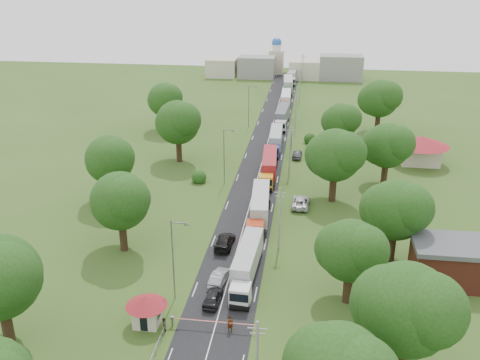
% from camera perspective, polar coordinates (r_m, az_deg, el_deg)
% --- Properties ---
extents(ground, '(260.00, 260.00, 0.00)m').
position_cam_1_polar(ground, '(79.30, 0.49, -4.66)').
color(ground, '#314F1A').
rests_on(ground, ground).
extents(road, '(8.00, 200.00, 0.04)m').
position_cam_1_polar(road, '(97.47, 1.99, 0.58)').
color(road, black).
rests_on(road, ground).
extents(boom_barrier, '(9.22, 0.35, 1.18)m').
position_cam_1_polar(boom_barrier, '(57.97, -4.14, -14.81)').
color(boom_barrier, slate).
rests_on(boom_barrier, ground).
extents(guard_booth, '(4.40, 4.40, 3.45)m').
position_cam_1_polar(guard_booth, '(58.55, -9.93, -13.18)').
color(guard_booth, beige).
rests_on(guard_booth, ground).
extents(info_sign, '(0.12, 3.10, 4.10)m').
position_cam_1_polar(info_sign, '(110.29, 5.51, 4.71)').
color(info_sign, slate).
rests_on(info_sign, ground).
extents(pole_1, '(1.60, 0.24, 9.00)m').
position_cam_1_polar(pole_1, '(70.52, 4.23, -4.04)').
color(pole_1, gray).
rests_on(pole_1, ground).
extents(pole_2, '(1.60, 0.24, 9.00)m').
position_cam_1_polar(pole_2, '(96.45, 5.34, 3.22)').
color(pole_2, gray).
rests_on(pole_2, ground).
extents(pole_3, '(1.60, 0.24, 9.00)m').
position_cam_1_polar(pole_3, '(123.29, 5.98, 7.36)').
color(pole_3, gray).
rests_on(pole_3, ground).
extents(pole_4, '(1.60, 0.24, 9.00)m').
position_cam_1_polar(pole_4, '(150.55, 6.40, 10.02)').
color(pole_4, gray).
rests_on(pole_4, ground).
extents(pole_5, '(1.60, 0.24, 9.00)m').
position_cam_1_polar(pole_5, '(178.04, 6.69, 11.86)').
color(pole_5, gray).
rests_on(pole_5, ground).
extents(lamp_0, '(2.03, 0.22, 10.00)m').
position_cam_1_polar(lamp_0, '(60.29, -7.04, -8.05)').
color(lamp_0, slate).
rests_on(lamp_0, ground).
extents(lamp_1, '(2.03, 0.22, 10.00)m').
position_cam_1_polar(lamp_1, '(91.55, -1.63, 2.84)').
color(lamp_1, slate).
rests_on(lamp_1, ground).
extents(lamp_2, '(2.03, 0.22, 10.00)m').
position_cam_1_polar(lamp_2, '(124.82, 0.99, 8.07)').
color(lamp_2, slate).
rests_on(lamp_2, ground).
extents(tree_1, '(9.60, 9.60, 12.05)m').
position_cam_1_polar(tree_1, '(49.89, 17.31, -12.89)').
color(tree_1, '#382616').
rests_on(tree_1, ground).
extents(tree_2, '(8.00, 8.00, 10.10)m').
position_cam_1_polar(tree_2, '(60.14, 11.73, -7.31)').
color(tree_2, '#382616').
rests_on(tree_2, ground).
extents(tree_3, '(8.80, 8.80, 11.07)m').
position_cam_1_polar(tree_3, '(69.49, 16.26, -3.02)').
color(tree_3, '#382616').
rests_on(tree_3, ground).
extents(tree_4, '(9.60, 9.60, 12.05)m').
position_cam_1_polar(tree_4, '(85.22, 10.09, 2.66)').
color(tree_4, '#382616').
rests_on(tree_4, ground).
extents(tree_5, '(8.80, 8.80, 11.07)m').
position_cam_1_polar(tree_5, '(93.82, 15.43, 3.60)').
color(tree_5, '#382616').
rests_on(tree_5, ground).
extents(tree_6, '(8.00, 8.00, 10.10)m').
position_cam_1_polar(tree_6, '(109.53, 10.73, 6.27)').
color(tree_6, '#382616').
rests_on(tree_6, ground).
extents(tree_7, '(9.60, 9.60, 12.05)m').
position_cam_1_polar(tree_7, '(124.55, 14.68, 8.42)').
color(tree_7, '#382616').
rests_on(tree_7, ground).
extents(tree_10, '(8.80, 8.80, 11.07)m').
position_cam_1_polar(tree_10, '(70.93, -12.65, -2.13)').
color(tree_10, '#382616').
rests_on(tree_10, ground).
extents(tree_11, '(8.80, 8.80, 11.07)m').
position_cam_1_polar(tree_11, '(86.34, -13.70, 2.18)').
color(tree_11, '#382616').
rests_on(tree_11, ground).
extents(tree_12, '(9.60, 9.60, 12.05)m').
position_cam_1_polar(tree_12, '(102.50, -6.64, 6.15)').
color(tree_12, '#382616').
rests_on(tree_12, ground).
extents(tree_13, '(8.80, 8.80, 11.07)m').
position_cam_1_polar(tree_13, '(123.37, -8.02, 8.50)').
color(tree_13, '#382616').
rests_on(tree_13, ground).
extents(house_brick, '(8.60, 6.60, 5.20)m').
position_cam_1_polar(house_brick, '(69.11, 21.27, -8.11)').
color(house_brick, maroon).
rests_on(house_brick, ground).
extents(house_cream, '(10.08, 10.08, 5.80)m').
position_cam_1_polar(house_cream, '(107.36, 18.75, 3.50)').
color(house_cream, beige).
rests_on(house_cream, ground).
extents(distant_town, '(52.00, 8.00, 8.00)m').
position_cam_1_polar(distant_town, '(183.33, 5.18, 11.82)').
color(distant_town, gray).
rests_on(distant_town, ground).
extents(church, '(5.00, 5.00, 12.30)m').
position_cam_1_polar(church, '(191.15, 3.89, 12.86)').
color(church, beige).
rests_on(church, ground).
extents(truck_0, '(2.84, 13.56, 3.75)m').
position_cam_1_polar(truck_0, '(65.35, 0.72, -8.93)').
color(truck_0, white).
rests_on(truck_0, ground).
extents(truck_1, '(3.18, 14.48, 4.00)m').
position_cam_1_polar(truck_1, '(79.24, 2.10, -2.99)').
color(truck_1, '#AA3113').
rests_on(truck_1, ground).
extents(truck_2, '(3.07, 14.34, 3.96)m').
position_cam_1_polar(truck_2, '(95.67, 3.12, 1.48)').
color(truck_2, orange).
rests_on(truck_2, ground).
extents(truck_3, '(2.66, 13.78, 3.81)m').
position_cam_1_polar(truck_3, '(110.59, 3.81, 4.28)').
color(truck_3, '#193D9B').
rests_on(truck_3, ground).
extents(truck_4, '(3.06, 14.29, 3.95)m').
position_cam_1_polar(truck_4, '(127.97, 4.52, 6.76)').
color(truck_4, silver).
rests_on(truck_4, ground).
extents(truck_5, '(2.77, 13.88, 3.84)m').
position_cam_1_polar(truck_5, '(144.62, 4.91, 8.50)').
color(truck_5, '#AF401B').
rests_on(truck_5, ground).
extents(truck_6, '(3.27, 15.25, 4.21)m').
position_cam_1_polar(truck_6, '(161.81, 5.13, 10.02)').
color(truck_6, '#215A26').
rests_on(truck_6, ground).
extents(truck_7, '(2.76, 13.71, 3.79)m').
position_cam_1_polar(truck_7, '(176.92, 5.60, 10.95)').
color(truck_7, silver).
rests_on(truck_7, ground).
extents(car_lane_front, '(2.00, 4.41, 1.47)m').
position_cam_1_polar(car_lane_front, '(61.72, -2.91, -12.40)').
color(car_lane_front, black).
rests_on(car_lane_front, ground).
extents(car_lane_mid, '(2.13, 4.62, 1.47)m').
position_cam_1_polar(car_lane_mid, '(65.19, -2.22, -10.32)').
color(car_lane_mid, '#93959A').
rests_on(car_lane_mid, ground).
extents(car_lane_rear, '(2.45, 5.55, 1.59)m').
position_cam_1_polar(car_lane_rear, '(72.74, -1.65, -6.58)').
color(car_lane_rear, black).
rests_on(car_lane_rear, ground).
extents(car_verge_near, '(2.93, 5.80, 1.57)m').
position_cam_1_polar(car_verge_near, '(84.90, 6.48, -2.34)').
color(car_verge_near, silver).
rests_on(car_verge_near, ground).
extents(car_verge_far, '(1.98, 4.56, 1.53)m').
position_cam_1_polar(car_verge_far, '(106.39, 6.13, 2.77)').
color(car_verge_far, '#53555B').
rests_on(car_verge_far, ground).
extents(pedestrian_near, '(0.77, 0.66, 1.78)m').
position_cam_1_polar(pedestrian_near, '(57.45, -1.04, -15.14)').
color(pedestrian_near, gray).
rests_on(pedestrian_near, ground).
extents(pedestrian_booth, '(0.92, 0.95, 1.55)m').
position_cam_1_polar(pedestrian_booth, '(58.06, -8.11, -15.08)').
color(pedestrian_booth, gray).
rests_on(pedestrian_booth, ground).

